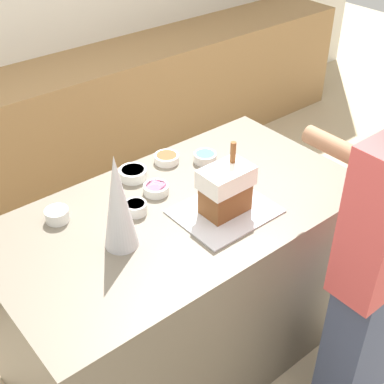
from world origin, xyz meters
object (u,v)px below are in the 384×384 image
(baking_tray, at_px, (225,211))
(gingerbread_house, at_px, (226,189))
(decorative_tree, at_px, (118,202))
(candy_bowl_behind_tray, at_px, (133,173))
(candy_bowl_front_corner, at_px, (57,215))
(candy_bowl_center_rear, at_px, (156,188))
(candy_bowl_far_right, at_px, (167,158))
(candy_bowl_far_left, at_px, (136,207))
(person, at_px, (380,267))
(candy_bowl_near_tray_left, at_px, (205,157))

(baking_tray, height_order, gingerbread_house, gingerbread_house)
(decorative_tree, height_order, candy_bowl_behind_tray, decorative_tree)
(gingerbread_house, xyz_separation_m, candy_bowl_front_corner, (-0.59, 0.41, -0.09))
(baking_tray, distance_m, gingerbread_house, 0.12)
(candy_bowl_center_rear, bearing_deg, gingerbread_house, -64.81)
(decorative_tree, distance_m, candy_bowl_far_right, 0.67)
(candy_bowl_far_left, relative_size, person, 0.06)
(candy_bowl_behind_tray, distance_m, candy_bowl_far_left, 0.27)
(candy_bowl_front_corner, height_order, candy_bowl_far_right, candy_bowl_front_corner)
(candy_bowl_near_tray_left, relative_size, candy_bowl_far_left, 1.16)
(candy_bowl_front_corner, xyz_separation_m, candy_bowl_behind_tray, (0.43, 0.06, -0.00))
(candy_bowl_front_corner, bearing_deg, decorative_tree, -67.47)
(candy_bowl_near_tray_left, xyz_separation_m, candy_bowl_front_corner, (-0.79, 0.04, 0.01))
(gingerbread_house, distance_m, candy_bowl_far_left, 0.40)
(candy_bowl_behind_tray, relative_size, person, 0.08)
(person, bearing_deg, candy_bowl_center_rear, 116.25)
(candy_bowl_far_left, bearing_deg, baking_tray, -38.82)
(decorative_tree, distance_m, candy_bowl_behind_tray, 0.51)
(candy_bowl_near_tray_left, relative_size, candy_bowl_center_rear, 0.97)
(gingerbread_house, relative_size, candy_bowl_front_corner, 3.05)
(gingerbread_house, xyz_separation_m, decorative_tree, (-0.46, 0.10, 0.09))
(baking_tray, height_order, person, person)
(decorative_tree, relative_size, candy_bowl_far_left, 4.27)
(decorative_tree, bearing_deg, candy_bowl_far_left, 40.16)
(candy_bowl_near_tray_left, distance_m, candy_bowl_center_rear, 0.35)
(candy_bowl_front_corner, bearing_deg, candy_bowl_far_left, -30.20)
(candy_bowl_near_tray_left, bearing_deg, gingerbread_house, -118.79)
(decorative_tree, xyz_separation_m, candy_bowl_near_tray_left, (0.66, 0.26, -0.18))
(candy_bowl_near_tray_left, bearing_deg, baking_tray, -118.84)
(gingerbread_house, bearing_deg, candy_bowl_far_left, 141.25)
(candy_bowl_front_corner, relative_size, candy_bowl_far_right, 0.82)
(baking_tray, height_order, candy_bowl_near_tray_left, candy_bowl_near_tray_left)
(candy_bowl_far_right, bearing_deg, decorative_tree, -143.45)
(candy_bowl_front_corner, xyz_separation_m, candy_bowl_center_rear, (0.44, -0.10, -0.01))
(candy_bowl_near_tray_left, height_order, candy_bowl_far_right, candy_bowl_near_tray_left)
(baking_tray, relative_size, candy_bowl_far_left, 4.26)
(candy_bowl_center_rear, relative_size, candy_bowl_far_left, 1.19)
(gingerbread_house, relative_size, decorative_tree, 0.74)
(candy_bowl_near_tray_left, relative_size, person, 0.07)
(baking_tray, height_order, candy_bowl_behind_tray, candy_bowl_behind_tray)
(candy_bowl_behind_tray, relative_size, candy_bowl_far_left, 1.35)
(candy_bowl_front_corner, xyz_separation_m, candy_bowl_far_right, (0.64, 0.08, -0.01))
(candy_bowl_center_rear, distance_m, person, 1.01)
(candy_bowl_center_rear, bearing_deg, baking_tray, -64.90)
(baking_tray, bearing_deg, candy_bowl_far_left, 141.18)
(decorative_tree, height_order, candy_bowl_near_tray_left, decorative_tree)
(decorative_tree, xyz_separation_m, candy_bowl_far_left, (0.16, 0.14, -0.18))
(candy_bowl_far_left, bearing_deg, candy_bowl_front_corner, 149.80)
(candy_bowl_near_tray_left, bearing_deg, candy_bowl_far_left, -165.74)
(candy_bowl_far_right, xyz_separation_m, candy_bowl_far_left, (-0.35, -0.25, 0.01))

